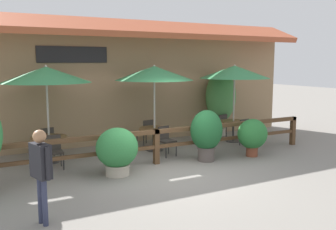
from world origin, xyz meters
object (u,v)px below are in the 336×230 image
patio_umbrella_middle (154,73)px  potted_plant_broad_leaf (252,135)px  chair_near_streetside (54,150)px  potted_plant_small_flowering (117,150)px  chair_near_wallside (46,140)px  chair_middle_wallside (146,131)px  chair_far_wallside (220,124)px  dining_table_far (233,125)px  pedestrian (41,164)px  chair_far_streetside (247,131)px  patio_umbrella_far (235,72)px  dining_table_near (49,142)px  chair_middle_streetside (166,139)px  potted_plant_entrance_palm (221,97)px  potted_plant_tall_tropical (206,132)px  patio_umbrella_near (46,75)px  dining_table_middle (155,132)px

patio_umbrella_middle → potted_plant_broad_leaf: patio_umbrella_middle is taller
chair_near_streetside → potted_plant_small_flowering: 1.84m
chair_near_wallside → chair_middle_wallside: same height
patio_umbrella_middle → chair_far_wallside: 3.66m
dining_table_far → pedestrian: pedestrian is taller
chair_far_streetside → potted_plant_broad_leaf: bearing=-130.2°
chair_near_streetside → patio_umbrella_far: size_ratio=0.33×
dining_table_near → chair_middle_streetside: size_ratio=1.12×
chair_middle_streetside → potted_plant_entrance_palm: potted_plant_entrance_palm is taller
chair_far_streetside → potted_plant_tall_tropical: (-2.29, -1.00, 0.32)m
potted_plant_small_flowering → dining_table_near: bearing=121.4°
chair_near_wallside → potted_plant_entrance_palm: bearing=168.3°
potted_plant_small_flowering → potted_plant_entrance_palm: (5.26, 2.98, 0.82)m
patio_umbrella_middle → chair_far_streetside: patio_umbrella_middle is taller
potted_plant_tall_tropical → patio_umbrella_near: bearing=153.9°
patio_umbrella_middle → patio_umbrella_far: same height
chair_far_wallside → patio_umbrella_middle: bearing=0.7°
dining_table_far → chair_far_wallside: bearing=90.2°
chair_far_wallside → pedestrian: size_ratio=0.53×
dining_table_near → potted_plant_tall_tropical: (3.93, -1.92, 0.23)m
chair_near_wallside → potted_plant_tall_tropical: (3.90, -2.62, 0.32)m
chair_far_wallside → potted_plant_small_flowering: bearing=15.6°
dining_table_near → chair_middle_wallside: size_ratio=1.12×
dining_table_far → potted_plant_entrance_palm: potted_plant_entrance_palm is taller
chair_near_streetside → chair_near_wallside: same height
dining_table_middle → pedestrian: pedestrian is taller
potted_plant_tall_tropical → pedestrian: (-4.81, -2.18, 0.25)m
chair_near_streetside → chair_middle_wallside: (3.26, 1.34, 0.00)m
chair_near_wallside → pedestrian: 4.92m
patio_umbrella_far → dining_table_far: size_ratio=2.74×
dining_table_middle → pedestrian: bearing=-135.6°
pedestrian → chair_near_wallside: bearing=-27.0°
chair_middle_streetside → patio_umbrella_far: patio_umbrella_far is taller
dining_table_near → chair_middle_streetside: chair_middle_streetside is taller
chair_middle_streetside → patio_umbrella_far: size_ratio=0.33×
chair_near_streetside → chair_far_wallside: bearing=14.5°
dining_table_middle → chair_far_streetside: bearing=-15.2°
potted_plant_entrance_palm → chair_middle_streetside: bearing=-151.2°
patio_umbrella_near → chair_near_streetside: patio_umbrella_near is taller
dining_table_middle → chair_far_streetside: 3.14m
chair_middle_wallside → potted_plant_broad_leaf: potted_plant_broad_leaf is taller
chair_middle_wallside → potted_plant_small_flowering: potted_plant_small_flowering is taller
patio_umbrella_near → chair_far_wallside: 6.55m
dining_table_near → chair_middle_wallside: (3.25, 0.65, -0.09)m
chair_near_wallside → dining_table_far: chair_near_wallside is taller
dining_table_near → chair_near_streetside: (-0.01, -0.69, -0.09)m
dining_table_middle → potted_plant_small_flowering: potted_plant_small_flowering is taller
dining_table_middle → patio_umbrella_far: bearing=-1.4°
potted_plant_broad_leaf → potted_plant_entrance_palm: size_ratio=0.46×
dining_table_near → chair_far_wallside: bearing=5.2°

